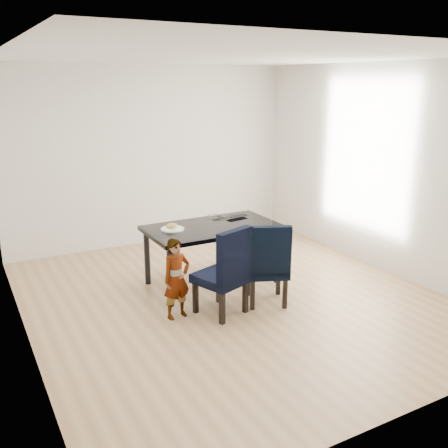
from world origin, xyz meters
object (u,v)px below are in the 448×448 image
child (177,279)px  laptop (235,216)px  dining_table (212,255)px  chair_left (220,270)px  plate (172,229)px  chair_right (266,262)px

child → laptop: child is taller
dining_table → child: 1.01m
chair_left → child: 0.48m
dining_table → plate: 0.63m
dining_table → chair_left: bearing=-111.5°
plate → laptop: bearing=8.5°
dining_table → laptop: (0.45, 0.23, 0.39)m
dining_table → plate: (-0.49, 0.09, 0.38)m
chair_left → child: size_ratio=1.12×
child → laptop: bearing=27.0°
dining_table → chair_right: (0.28, -0.78, 0.10)m
chair_right → chair_left: bearing=-156.4°
chair_left → laptop: size_ratio=3.28×
chair_right → child: size_ratio=1.09×
chair_left → chair_right: bearing=-19.0°
child → plate: 0.85m
chair_left → child: bearing=145.2°
child → plate: bearing=60.5°
dining_table → chair_right: chair_right is taller
child → chair_right: bearing=-15.9°
dining_table → child: child is taller
chair_right → child: (-1.05, 0.13, -0.04)m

